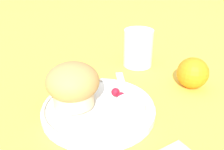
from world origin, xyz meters
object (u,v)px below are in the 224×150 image
Objects in this scene: muffin at (73,85)px; orange_fruit at (193,73)px; juice_glass at (138,48)px; butter_knife at (125,93)px.

orange_fruit is at bearing 79.36° from muffin.
orange_fruit is 0.72× the size of juice_glass.
orange_fruit is at bearing 10.28° from juice_glass.
butter_knife is at bearing -99.43° from orange_fruit.
muffin reaches higher than juice_glass.
muffin is 0.25m from juice_glass.
juice_glass is (-0.11, 0.23, -0.01)m from muffin.
juice_glass reaches higher than butter_knife.
juice_glass reaches higher than orange_fruit.
butter_knife is 2.30× the size of orange_fruit.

